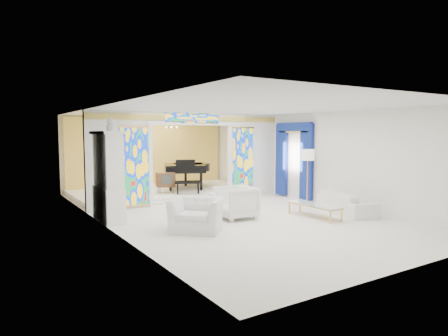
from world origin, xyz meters
TOP-DOWN VIEW (x-y plane):
  - floor at (0.00, 0.00)m, footprint 12.00×12.00m
  - ceiling at (0.00, 0.00)m, footprint 7.00×12.00m
  - wall_back at (0.00, 6.00)m, footprint 7.00×0.02m
  - wall_front at (0.00, -6.00)m, footprint 7.00×0.02m
  - wall_left at (-3.50, 0.00)m, footprint 0.02×12.00m
  - wall_right at (3.50, 0.00)m, footprint 0.02×12.00m
  - partition_wall at (0.00, 2.00)m, footprint 7.00×0.22m
  - stained_glass_left at (-2.03, 1.89)m, footprint 0.90×0.04m
  - stained_glass_right at (2.03, 1.89)m, footprint 0.90×0.04m
  - stained_glass_transom at (0.00, 1.89)m, footprint 2.00×0.04m
  - alcove_platform at (0.00, 4.10)m, footprint 6.80×3.80m
  - gold_curtain_back at (0.00, 5.88)m, footprint 6.70×0.10m
  - chandelier at (0.20, 4.00)m, footprint 0.48×0.48m
  - blue_drapes at (3.40, 0.70)m, footprint 0.14×1.85m
  - china_cabinet at (-3.22, 0.60)m, footprint 0.56×1.46m
  - armchair_left at (-1.78, -1.66)m, footprint 1.59×1.57m
  - armchair_right at (-0.23, -1.03)m, footprint 1.02×0.99m
  - sofa at (2.95, -2.11)m, footprint 1.40×2.25m
  - side_table at (-1.06, -1.21)m, footprint 0.63×0.63m
  - vase at (-1.06, -1.21)m, footprint 0.25×0.25m
  - coffee_table at (1.70, -2.06)m, footprint 0.53×1.67m
  - floor_lamp at (2.91, -0.50)m, footprint 0.54×0.54m
  - grand_piano at (0.90, 4.07)m, footprint 2.48×2.99m
  - tv_console at (-0.42, 3.23)m, footprint 0.69×0.52m

SIDE VIEW (x-z plane):
  - floor at x=0.00m, z-range 0.00..0.00m
  - alcove_platform at x=0.00m, z-range 0.00..0.18m
  - sofa at x=2.95m, z-range 0.00..0.61m
  - coffee_table at x=1.70m, z-range 0.15..0.53m
  - armchair_left at x=-1.78m, z-range 0.00..0.78m
  - side_table at x=-1.06m, z-range 0.10..0.77m
  - armchair_right at x=-0.23m, z-range 0.00..0.89m
  - tv_console at x=-0.42m, z-range 0.29..1.02m
  - vase at x=-1.06m, z-range 0.67..0.88m
  - grand_piano at x=0.90m, z-range 0.38..1.53m
  - china_cabinet at x=-3.22m, z-range -0.19..2.53m
  - stained_glass_left at x=-2.03m, z-range 0.10..2.50m
  - stained_glass_right at x=2.03m, z-range 0.10..2.50m
  - wall_back at x=0.00m, z-range 0.00..3.00m
  - wall_front at x=0.00m, z-range 0.00..3.00m
  - wall_left at x=-3.50m, z-range 0.00..3.00m
  - wall_right at x=3.50m, z-range 0.00..3.00m
  - gold_curtain_back at x=0.00m, z-range 0.05..2.95m
  - floor_lamp at x=2.91m, z-range 0.64..2.44m
  - blue_drapes at x=3.40m, z-range 0.25..2.90m
  - partition_wall at x=0.00m, z-range 0.15..3.15m
  - chandelier at x=0.20m, z-range 2.40..2.70m
  - stained_glass_transom at x=0.00m, z-range 2.65..2.99m
  - ceiling at x=0.00m, z-range 2.99..3.01m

